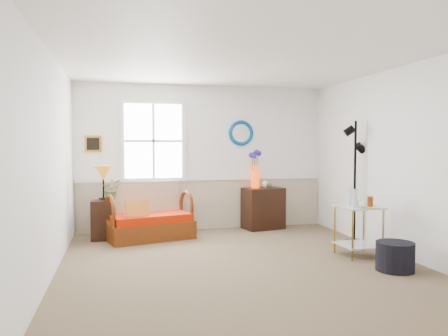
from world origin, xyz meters
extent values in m
cube|color=brown|center=(0.00, 0.00, 0.00)|extent=(4.50, 5.00, 0.01)
cube|color=white|center=(0.00, 0.00, 2.60)|extent=(4.50, 5.00, 0.01)
cube|color=white|center=(0.00, 2.50, 1.30)|extent=(4.50, 0.01, 2.60)
cube|color=white|center=(0.00, -2.50, 1.30)|extent=(4.50, 0.01, 2.60)
cube|color=white|center=(-2.25, 0.00, 1.30)|extent=(0.01, 5.00, 2.60)
cube|color=white|center=(2.25, 0.00, 1.30)|extent=(0.01, 5.00, 2.60)
cube|color=tan|center=(0.00, 2.48, 0.45)|extent=(4.46, 0.02, 0.90)
cube|color=white|center=(0.00, 2.47, 0.92)|extent=(4.46, 0.04, 0.06)
cube|color=#B57A1F|center=(-1.92, 2.48, 1.55)|extent=(0.28, 0.03, 0.28)
torus|color=#00659B|center=(0.70, 2.48, 1.75)|extent=(0.47, 0.07, 0.47)
imported|color=#3F6330|center=(-1.62, 2.02, 0.77)|extent=(0.36, 0.39, 0.26)
cylinder|color=black|center=(1.76, -0.67, 0.18)|extent=(0.48, 0.48, 0.35)
camera|label=1|loc=(-1.49, -5.28, 1.53)|focal=35.00mm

